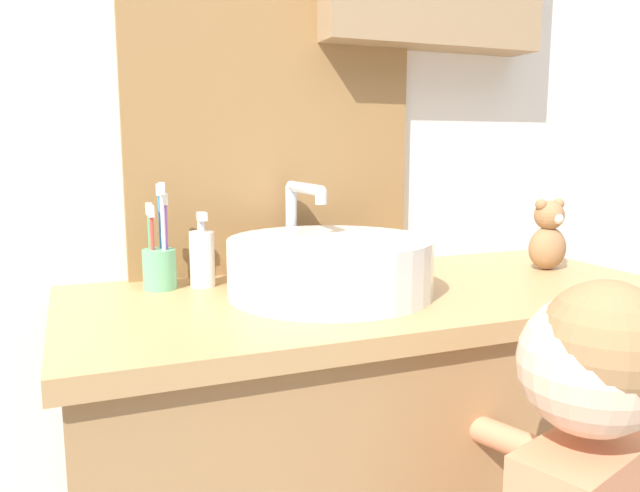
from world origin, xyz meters
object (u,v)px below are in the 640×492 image
object	(u,v)px
soap_dispenser	(202,257)
teddy_bear	(548,236)
sink_basin	(330,265)
toothbrush_holder	(159,262)

from	to	relation	value
soap_dispenser	teddy_bear	world-z (taller)	teddy_bear
sink_basin	soap_dispenser	distance (m)	0.25
sink_basin	soap_dispenser	xyz separation A→B (m)	(-0.20, 0.15, 0.00)
toothbrush_holder	teddy_bear	xyz separation A→B (m)	(0.82, -0.12, 0.02)
toothbrush_holder	soap_dispenser	size ratio (longest dim) A/B	1.40
sink_basin	toothbrush_holder	xyz separation A→B (m)	(-0.28, 0.16, -0.00)
teddy_bear	sink_basin	bearing A→B (deg)	-176.08
soap_dispenser	sink_basin	bearing A→B (deg)	-36.90
sink_basin	teddy_bear	distance (m)	0.54
sink_basin	teddy_bear	size ratio (longest dim) A/B	2.70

